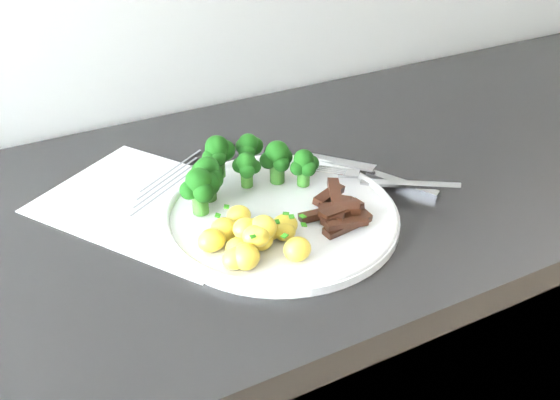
{
  "coord_description": "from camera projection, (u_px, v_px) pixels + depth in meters",
  "views": [
    {
      "loc": [
        -0.38,
        1.04,
        1.32
      ],
      "look_at": [
        -0.08,
        1.62,
        0.9
      ],
      "focal_mm": 41.29,
      "sensor_mm": 36.0,
      "label": 1
    }
  ],
  "objects": [
    {
      "name": "recipe_paper",
      "position": [
        157.0,
        204.0,
        0.83
      ],
      "size": [
        0.33,
        0.35,
        0.0
      ],
      "color": "silver",
      "rests_on": "counter"
    },
    {
      "name": "plate",
      "position": [
        280.0,
        215.0,
        0.79
      ],
      "size": [
        0.29,
        0.29,
        0.02
      ],
      "color": "white",
      "rests_on": "counter"
    },
    {
      "name": "broccoli",
      "position": [
        237.0,
        166.0,
        0.81
      ],
      "size": [
        0.19,
        0.11,
        0.07
      ],
      "color": "#2A5D1A",
      "rests_on": "plate"
    },
    {
      "name": "potatoes",
      "position": [
        253.0,
        237.0,
        0.72
      ],
      "size": [
        0.12,
        0.12,
        0.04
      ],
      "color": "#FFD34A",
      "rests_on": "plate"
    },
    {
      "name": "beef_strips",
      "position": [
        340.0,
        211.0,
        0.78
      ],
      "size": [
        0.08,
        0.09,
        0.03
      ],
      "color": "black",
      "rests_on": "plate"
    },
    {
      "name": "fork",
      "position": [
        389.0,
        181.0,
        0.84
      ],
      "size": [
        0.15,
        0.14,
        0.02
      ],
      "color": "#B8B8BC",
      "rests_on": "plate"
    },
    {
      "name": "knife",
      "position": [
        382.0,
        178.0,
        0.87
      ],
      "size": [
        0.13,
        0.18,
        0.02
      ],
      "color": "#B8B8BC",
      "rests_on": "plate"
    }
  ]
}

